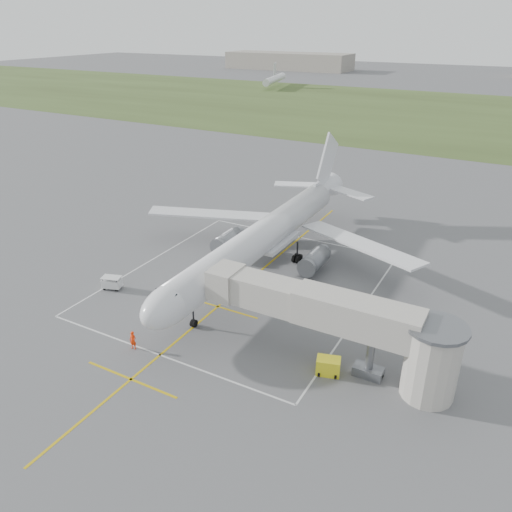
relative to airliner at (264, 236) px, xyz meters
The scene contains 11 objects.
ground 4.46m from the airliner, 90.00° to the right, with size 700.00×700.00×0.00m, color #545456.
grass_strip 129.32m from the airliner, 90.00° to the left, with size 700.00×120.00×0.02m, color #394A20.
apron_markings 7.90m from the airliner, 90.00° to the right, with size 28.20×60.00×0.01m.
airliner is the anchor object (origin of this frame).
jet_bridge 21.22m from the airliner, 42.19° to the right, with size 23.40×5.00×7.20m.
gpu_unit 21.85m from the airliner, 46.66° to the right, with size 2.37×1.94×1.56m.
baggage_cart 18.92m from the airliner, 134.45° to the right, with size 2.48×1.91×1.52m.
ramp_worker_nose 21.60m from the airliner, 97.66° to the right, with size 0.68×0.45×1.87m, color #FF3208.
ramp_worker_wing 7.55m from the airliner, 161.93° to the left, with size 0.80×0.62×1.64m, color orange.
distant_hangars 264.94m from the airliner, 93.50° to the left, with size 345.00×49.00×12.00m.
distant_aircraft 178.14m from the airliner, 86.94° to the left, with size 201.61×46.00×8.85m.
Camera 1 is at (26.37, -49.21, 28.41)m, focal length 35.00 mm.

